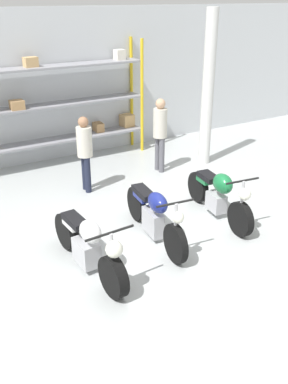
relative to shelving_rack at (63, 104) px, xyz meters
name	(u,v)px	position (x,y,z in m)	size (l,w,h in m)	color
ground_plane	(156,237)	(-0.08, -4.34, -1.45)	(30.00, 30.00, 0.00)	#B2B7B7
back_wall	(53,87)	(-0.08, 0.36, 0.35)	(30.00, 0.08, 3.60)	silver
shelving_rack	(63,104)	(0.00, 0.00, 0.00)	(4.44, 0.63, 2.87)	gold
support_pillar	(208,90)	(2.90, -1.87, 0.35)	(0.28, 0.28, 3.60)	silver
motorcycle_white	(88,246)	(-1.47, -4.65, -1.03)	(0.73, 2.14, 1.00)	black
motorcycle_blue	(154,215)	(-0.13, -4.36, -1.00)	(0.63, 2.17, 1.02)	black
motorcycle_green	(219,195)	(1.32, -4.31, -0.99)	(0.64, 2.10, 1.03)	black
person_browsing	(160,129)	(1.64, -1.77, -0.43)	(0.32, 0.32, 1.73)	#595960
person_near_rack	(85,148)	(-0.31, -1.93, -0.51)	(0.34, 0.34, 1.62)	#1E2338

